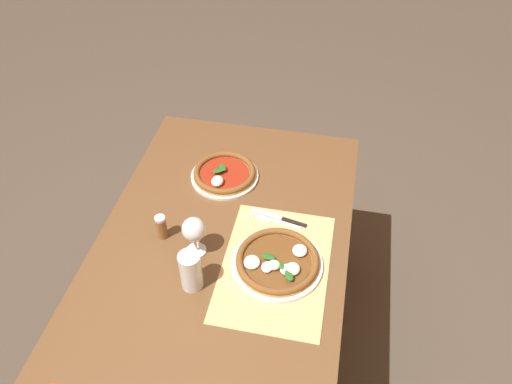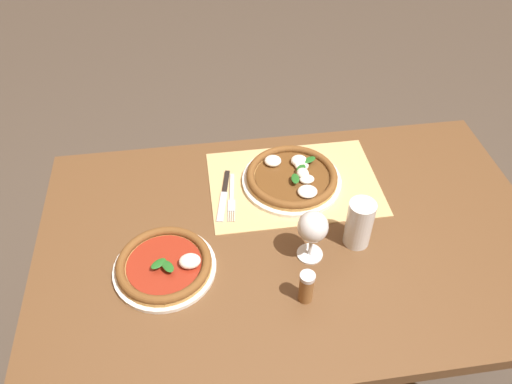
# 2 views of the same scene
# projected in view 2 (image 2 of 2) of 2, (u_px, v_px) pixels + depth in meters

# --- Properties ---
(ground_plane) EXTENTS (24.00, 24.00, 0.00)m
(ground_plane) POSITION_uv_depth(u_px,v_px,m) (283.00, 361.00, 1.91)
(ground_plane) COLOR #473D33
(dining_table) EXTENTS (1.42, 0.88, 0.74)m
(dining_table) POSITION_uv_depth(u_px,v_px,m) (291.00, 257.00, 1.46)
(dining_table) COLOR brown
(dining_table) RESTS_ON ground
(paper_placemat) EXTENTS (0.52, 0.35, 0.00)m
(paper_placemat) POSITION_uv_depth(u_px,v_px,m) (294.00, 183.00, 1.54)
(paper_placemat) COLOR tan
(paper_placemat) RESTS_ON dining_table
(pizza_near) EXTENTS (0.31, 0.31, 0.05)m
(pizza_near) POSITION_uv_depth(u_px,v_px,m) (292.00, 177.00, 1.53)
(pizza_near) COLOR silver
(pizza_near) RESTS_ON paper_placemat
(pizza_far) EXTENTS (0.27, 0.27, 0.05)m
(pizza_far) POSITION_uv_depth(u_px,v_px,m) (165.00, 265.00, 1.29)
(pizza_far) COLOR silver
(pizza_far) RESTS_ON dining_table
(wine_glass) EXTENTS (0.08, 0.08, 0.16)m
(wine_glass) POSITION_uv_depth(u_px,v_px,m) (313.00, 229.00, 1.27)
(wine_glass) COLOR silver
(wine_glass) RESTS_ON dining_table
(pint_glass) EXTENTS (0.07, 0.07, 0.15)m
(pint_glass) POSITION_uv_depth(u_px,v_px,m) (359.00, 224.00, 1.33)
(pint_glass) COLOR silver
(pint_glass) RESTS_ON dining_table
(fork) EXTENTS (0.04, 0.20, 0.00)m
(fork) POSITION_uv_depth(u_px,v_px,m) (232.00, 197.00, 1.49)
(fork) COLOR #B7B7BC
(fork) RESTS_ON paper_placemat
(knife) EXTENTS (0.06, 0.21, 0.01)m
(knife) POSITION_uv_depth(u_px,v_px,m) (224.00, 195.00, 1.50)
(knife) COLOR black
(knife) RESTS_ON paper_placemat
(pepper_shaker) EXTENTS (0.04, 0.04, 0.10)m
(pepper_shaker) POSITION_uv_depth(u_px,v_px,m) (306.00, 287.00, 1.21)
(pepper_shaker) COLOR brown
(pepper_shaker) RESTS_ON dining_table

